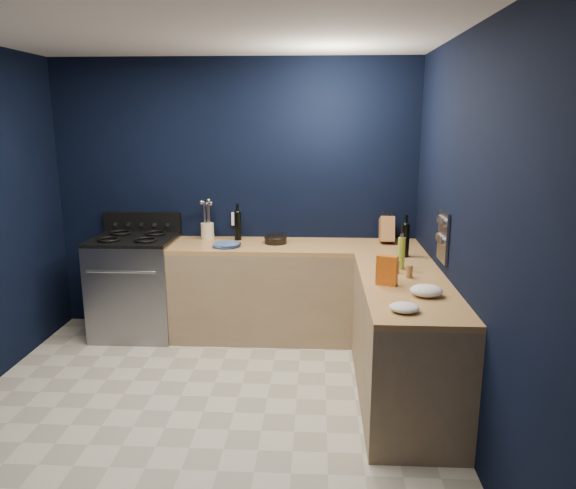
# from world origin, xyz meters

# --- Properties ---
(floor) EXTENTS (3.50, 3.50, 0.02)m
(floor) POSITION_xyz_m (0.00, 0.00, -0.01)
(floor) COLOR beige
(floor) RESTS_ON ground
(ceiling) EXTENTS (3.50, 3.50, 0.02)m
(ceiling) POSITION_xyz_m (0.00, 0.00, 2.61)
(ceiling) COLOR silver
(ceiling) RESTS_ON ground
(wall_back) EXTENTS (3.50, 0.02, 2.60)m
(wall_back) POSITION_xyz_m (0.00, 1.76, 1.30)
(wall_back) COLOR black
(wall_back) RESTS_ON ground
(wall_right) EXTENTS (0.02, 3.50, 2.60)m
(wall_right) POSITION_xyz_m (1.76, 0.00, 1.30)
(wall_right) COLOR black
(wall_right) RESTS_ON ground
(wall_front) EXTENTS (3.50, 0.02, 2.60)m
(wall_front) POSITION_xyz_m (0.00, -1.76, 1.30)
(wall_front) COLOR black
(wall_front) RESTS_ON ground
(cab_back) EXTENTS (2.30, 0.63, 0.86)m
(cab_back) POSITION_xyz_m (0.60, 1.44, 0.43)
(cab_back) COLOR #997E5D
(cab_back) RESTS_ON floor
(top_back) EXTENTS (2.30, 0.63, 0.04)m
(top_back) POSITION_xyz_m (0.60, 1.44, 0.88)
(top_back) COLOR olive
(top_back) RESTS_ON cab_back
(cab_right) EXTENTS (0.63, 1.67, 0.86)m
(cab_right) POSITION_xyz_m (1.44, 0.29, 0.43)
(cab_right) COLOR #997E5D
(cab_right) RESTS_ON floor
(top_right) EXTENTS (0.63, 1.67, 0.04)m
(top_right) POSITION_xyz_m (1.44, 0.29, 0.88)
(top_right) COLOR olive
(top_right) RESTS_ON cab_right
(gas_range) EXTENTS (0.76, 0.66, 0.92)m
(gas_range) POSITION_xyz_m (-0.93, 1.42, 0.46)
(gas_range) COLOR gray
(gas_range) RESTS_ON floor
(oven_door) EXTENTS (0.59, 0.02, 0.42)m
(oven_door) POSITION_xyz_m (-0.93, 1.10, 0.45)
(oven_door) COLOR black
(oven_door) RESTS_ON gas_range
(cooktop) EXTENTS (0.76, 0.66, 0.03)m
(cooktop) POSITION_xyz_m (-0.93, 1.42, 0.94)
(cooktop) COLOR black
(cooktop) RESTS_ON gas_range
(backguard) EXTENTS (0.76, 0.06, 0.20)m
(backguard) POSITION_xyz_m (-0.93, 1.72, 1.04)
(backguard) COLOR black
(backguard) RESTS_ON gas_range
(spice_panel) EXTENTS (0.02, 0.28, 0.38)m
(spice_panel) POSITION_xyz_m (1.74, 0.55, 1.18)
(spice_panel) COLOR gray
(spice_panel) RESTS_ON wall_right
(wall_outlet) EXTENTS (0.09, 0.02, 0.13)m
(wall_outlet) POSITION_xyz_m (0.00, 1.74, 1.08)
(wall_outlet) COLOR white
(wall_outlet) RESTS_ON wall_back
(plate_stack) EXTENTS (0.29, 0.29, 0.03)m
(plate_stack) POSITION_xyz_m (-0.03, 1.31, 0.92)
(plate_stack) COLOR #374B8B
(plate_stack) RESTS_ON top_back
(ramekin) EXTENTS (0.10, 0.10, 0.03)m
(ramekin) POSITION_xyz_m (-0.25, 1.69, 0.92)
(ramekin) COLOR white
(ramekin) RESTS_ON top_back
(utensil_crock) EXTENTS (0.13, 0.13, 0.16)m
(utensil_crock) POSITION_xyz_m (-0.27, 1.63, 0.98)
(utensil_crock) COLOR beige
(utensil_crock) RESTS_ON top_back
(wine_bottle_back) EXTENTS (0.08, 0.08, 0.27)m
(wine_bottle_back) POSITION_xyz_m (0.04, 1.60, 1.04)
(wine_bottle_back) COLOR black
(wine_bottle_back) RESTS_ON top_back
(lemon_basket) EXTENTS (0.25, 0.25, 0.08)m
(lemon_basket) POSITION_xyz_m (0.41, 1.47, 0.94)
(lemon_basket) COLOR black
(lemon_basket) RESTS_ON top_back
(knife_block) EXTENTS (0.14, 0.28, 0.29)m
(knife_block) POSITION_xyz_m (1.45, 1.57, 1.02)
(knife_block) COLOR olive
(knife_block) RESTS_ON top_back
(wine_bottle_right) EXTENTS (0.08, 0.08, 0.28)m
(wine_bottle_right) POSITION_xyz_m (1.53, 1.03, 1.04)
(wine_bottle_right) COLOR black
(wine_bottle_right) RESTS_ON top_right
(oil_bottle) EXTENTS (0.07, 0.07, 0.25)m
(oil_bottle) POSITION_xyz_m (1.45, 0.65, 1.02)
(oil_bottle) COLOR #8FAC2F
(oil_bottle) RESTS_ON top_right
(spice_jar_near) EXTENTS (0.05, 0.05, 0.09)m
(spice_jar_near) POSITION_xyz_m (1.40, 0.53, 0.95)
(spice_jar_near) COLOR olive
(spice_jar_near) RESTS_ON top_right
(spice_jar_far) EXTENTS (0.05, 0.05, 0.09)m
(spice_jar_far) POSITION_xyz_m (1.47, 0.41, 0.95)
(spice_jar_far) COLOR olive
(spice_jar_far) RESTS_ON top_right
(crouton_bag) EXTENTS (0.16, 0.12, 0.21)m
(crouton_bag) POSITION_xyz_m (1.28, 0.22, 1.01)
(crouton_bag) COLOR #AD0D0F
(crouton_bag) RESTS_ON top_right
(towel_front) EXTENTS (0.26, 0.23, 0.08)m
(towel_front) POSITION_xyz_m (1.52, -0.02, 0.94)
(towel_front) COLOR white
(towel_front) RESTS_ON top_right
(towel_end) EXTENTS (0.19, 0.17, 0.05)m
(towel_end) POSITION_xyz_m (1.32, -0.32, 0.93)
(towel_end) COLOR white
(towel_end) RESTS_ON top_right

